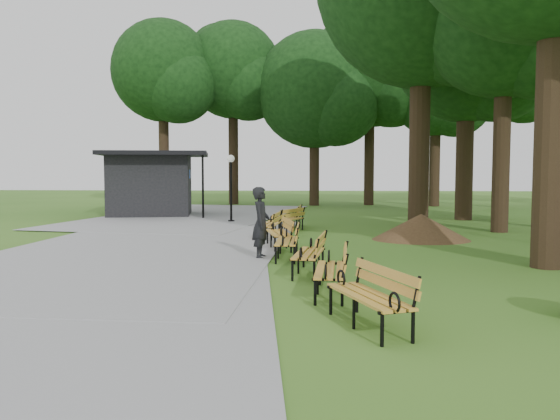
# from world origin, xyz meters

# --- Properties ---
(ground) EXTENTS (100.00, 100.00, 0.00)m
(ground) POSITION_xyz_m (0.00, 0.00, 0.00)
(ground) COLOR #35641C
(ground) RESTS_ON ground
(path) EXTENTS (12.00, 38.00, 0.06)m
(path) POSITION_xyz_m (-4.00, 3.00, 0.03)
(path) COLOR #969699
(path) RESTS_ON ground
(person) EXTENTS (0.46, 0.68, 1.80)m
(person) POSITION_xyz_m (-0.40, 0.99, 0.90)
(person) COLOR black
(person) RESTS_ON ground
(kiosk) EXTENTS (5.67, 5.14, 3.13)m
(kiosk) POSITION_xyz_m (-7.12, 14.10, 1.57)
(kiosk) COLOR black
(kiosk) RESTS_ON ground
(lamp_post) EXTENTS (0.32, 0.32, 2.89)m
(lamp_post) POSITION_xyz_m (-2.63, 10.77, 2.10)
(lamp_post) COLOR black
(lamp_post) RESTS_ON ground
(dirt_mound) EXTENTS (2.60, 2.60, 0.84)m
(dirt_mound) POSITION_xyz_m (4.34, 5.09, 0.42)
(dirt_mound) COLOR #47301C
(dirt_mound) RESTS_ON ground
(bench_0) EXTENTS (1.28, 2.00, 0.88)m
(bench_0) POSITION_xyz_m (1.69, -5.09, 0.44)
(bench_0) COLOR gold
(bench_0) RESTS_ON ground
(bench_1) EXTENTS (0.75, 1.93, 0.88)m
(bench_1) POSITION_xyz_m (1.21, -3.04, 0.44)
(bench_1) COLOR gold
(bench_1) RESTS_ON ground
(bench_2) EXTENTS (0.86, 1.96, 0.88)m
(bench_2) POSITION_xyz_m (0.81, -1.06, 0.44)
(bench_2) COLOR gold
(bench_2) RESTS_ON ground
(bench_3) EXTENTS (0.65, 1.90, 0.88)m
(bench_3) POSITION_xyz_m (0.25, 0.99, 0.44)
(bench_3) COLOR gold
(bench_3) RESTS_ON ground
(bench_4) EXTENTS (1.02, 1.99, 0.88)m
(bench_4) POSITION_xyz_m (-0.08, 2.81, 0.44)
(bench_4) COLOR gold
(bench_4) RESTS_ON ground
(bench_5) EXTENTS (0.79, 1.95, 0.88)m
(bench_5) POSITION_xyz_m (-0.55, 5.20, 0.44)
(bench_5) COLOR gold
(bench_5) RESTS_ON ground
(bench_6) EXTENTS (1.43, 1.98, 0.88)m
(bench_6) POSITION_xyz_m (-0.07, 7.25, 0.44)
(bench_6) COLOR gold
(bench_6) RESTS_ON ground
(bench_7) EXTENTS (0.74, 1.93, 0.88)m
(bench_7) POSITION_xyz_m (0.09, 8.73, 0.44)
(bench_7) COLOR gold
(bench_7) RESTS_ON ground
(lawn_tree_1) EXTENTS (6.14, 6.14, 10.93)m
(lawn_tree_1) POSITION_xyz_m (7.62, 7.60, 7.81)
(lawn_tree_1) COLOR black
(lawn_tree_1) RESTS_ON ground
(lawn_tree_4) EXTENTS (6.55, 6.55, 10.93)m
(lawn_tree_4) POSITION_xyz_m (7.67, 12.68, 7.60)
(lawn_tree_4) COLOR black
(lawn_tree_4) RESTS_ON ground
(tree_backdrop) EXTENTS (36.79, 9.51, 16.32)m
(tree_backdrop) POSITION_xyz_m (6.01, 22.90, 8.16)
(tree_backdrop) COLOR black
(tree_backdrop) RESTS_ON ground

